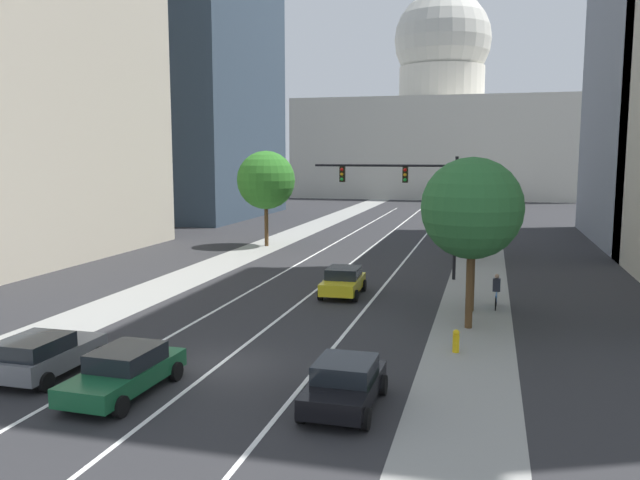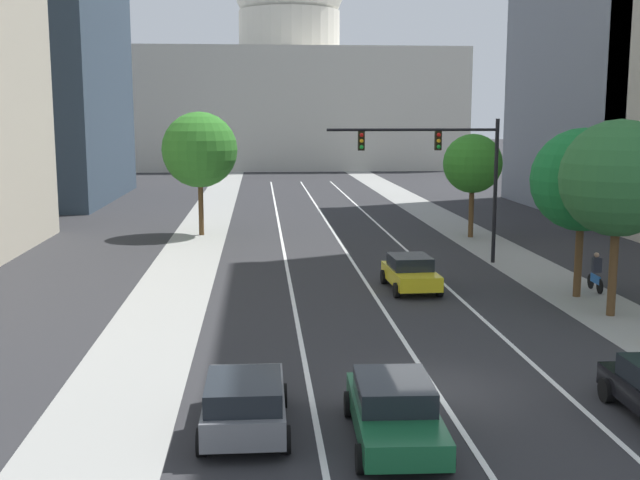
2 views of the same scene
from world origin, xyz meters
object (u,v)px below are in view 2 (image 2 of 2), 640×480
object	(u,v)px
car_green	(394,410)
car_gray	(245,401)
street_tree_far_right	(473,164)
street_tree_near_right	(619,179)
car_yellow	(410,272)
street_tree_mid_right	(583,180)
capitol_building	(290,84)
traffic_signal_mast	(445,160)
street_tree_mid_left	(200,150)
cyclist	(596,272)

from	to	relation	value
car_green	car_gray	size ratio (longest dim) A/B	1.15
street_tree_far_right	street_tree_near_right	bearing A→B (deg)	-89.77
car_yellow	street_tree_mid_right	xyz separation A→B (m)	(6.76, -1.87, 4.16)
capitol_building	traffic_signal_mast	bearing A→B (deg)	-86.80
car_green	street_tree_mid_left	xyz separation A→B (m)	(-6.83, 32.63, 4.69)
car_green	street_tree_far_right	bearing A→B (deg)	-16.62
car_gray	street_tree_mid_right	xyz separation A→B (m)	(13.73, 13.27, 4.14)
capitol_building	car_yellow	size ratio (longest dim) A/B	11.82
car_gray	street_tree_far_right	bearing A→B (deg)	-24.42
street_tree_mid_left	car_yellow	bearing A→B (deg)	-58.42
car_yellow	street_tree_mid_left	distance (m)	20.24
street_tree_far_right	street_tree_near_right	world-z (taller)	street_tree_near_right
street_tree_far_right	capitol_building	bearing A→B (deg)	96.53
street_tree_mid_left	street_tree_mid_right	world-z (taller)	street_tree_mid_left
cyclist	street_tree_mid_left	size ratio (longest dim) A/B	0.22
cyclist	street_tree_far_right	size ratio (longest dim) A/B	0.27
car_green	street_tree_mid_right	world-z (taller)	street_tree_mid_right
car_gray	traffic_signal_mast	distance (m)	23.73
street_tree_mid_left	street_tree_near_right	distance (m)	27.72
capitol_building	street_tree_near_right	size ratio (longest dim) A/B	6.62
capitol_building	street_tree_far_right	bearing A→B (deg)	-83.47
traffic_signal_mast	street_tree_far_right	bearing A→B (deg)	65.82
car_yellow	traffic_signal_mast	world-z (taller)	traffic_signal_mast
car_gray	traffic_signal_mast	size ratio (longest dim) A/B	0.47
cyclist	street_tree_mid_right	world-z (taller)	street_tree_mid_right
cyclist	street_tree_near_right	distance (m)	6.11
capitol_building	street_tree_mid_left	size ratio (longest dim) A/B	6.28
street_tree_near_right	street_tree_mid_right	bearing A→B (deg)	90.18
traffic_signal_mast	street_tree_near_right	distance (m)	11.71
traffic_signal_mast	street_tree_mid_left	bearing A→B (deg)	140.65
street_tree_mid_right	car_green	bearing A→B (deg)	-126.22
car_yellow	street_tree_mid_left	world-z (taller)	street_tree_mid_left
capitol_building	street_tree_far_right	size ratio (longest dim) A/B	7.60
car_gray	street_tree_near_right	xyz separation A→B (m)	(13.74, 10.08, 4.45)
street_tree_mid_left	street_tree_near_right	size ratio (longest dim) A/B	1.05
capitol_building	street_tree_far_right	world-z (taller)	capitol_building
car_green	car_yellow	world-z (taller)	car_yellow
car_green	street_tree_near_right	distance (m)	15.56
street_tree_mid_right	capitol_building	bearing A→B (deg)	95.39
capitol_building	car_gray	xyz separation A→B (m)	(-5.23, -103.36, -11.66)
street_tree_mid_left	traffic_signal_mast	bearing A→B (deg)	-39.35
car_yellow	street_tree_far_right	bearing A→B (deg)	-26.71
car_yellow	cyclist	distance (m)	8.02
capitol_building	street_tree_mid_right	bearing A→B (deg)	-84.61
car_gray	street_tree_mid_right	size ratio (longest dim) A/B	0.58
cyclist	street_tree_mid_right	bearing A→B (deg)	128.99
cyclist	car_yellow	bearing A→B (deg)	85.42
car_gray	car_yellow	world-z (taller)	car_gray
car_green	car_yellow	size ratio (longest dim) A/B	1.14
street_tree_mid_left	cyclist	bearing A→B (deg)	-44.19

